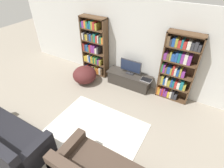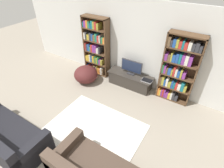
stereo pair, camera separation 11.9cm
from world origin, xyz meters
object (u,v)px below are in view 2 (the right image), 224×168
at_px(bookshelf_right, 178,69).
at_px(television, 132,67).
at_px(tv_stand, 130,80).
at_px(beanbag_ottoman, 86,74).
at_px(couch_left_sectional, 4,136).
at_px(laptop, 147,81).
at_px(bookshelf_left, 96,47).

relative_size(bookshelf_right, television, 2.88).
bearing_deg(tv_stand, bookshelf_right, 5.05).
bearing_deg(beanbag_ottoman, bookshelf_right, 14.35).
xyz_separation_m(bookshelf_right, couch_left_sectional, (-2.67, -3.57, -0.72)).
xyz_separation_m(bookshelf_right, laptop, (-0.75, -0.17, -0.55)).
bearing_deg(bookshelf_right, television, -176.95).
bearing_deg(bookshelf_right, tv_stand, -174.95).
relative_size(couch_left_sectional, beanbag_ottoman, 2.67).
distance_m(bookshelf_left, tv_stand, 1.59).
bearing_deg(television, tv_stand, -90.00).
relative_size(tv_stand, television, 2.10).
bearing_deg(bookshelf_right, laptop, -167.05).
relative_size(bookshelf_right, tv_stand, 1.37).
height_order(bookshelf_right, couch_left_sectional, bookshelf_right).
xyz_separation_m(bookshelf_right, beanbag_ottoman, (-2.69, -0.69, -0.72)).
distance_m(tv_stand, television, 0.46).
height_order(couch_left_sectional, beanbag_ottoman, couch_left_sectional).
bearing_deg(laptop, bookshelf_left, 175.04).
distance_m(bookshelf_left, bookshelf_right, 2.73).
distance_m(bookshelf_left, couch_left_sectional, 3.64).
bearing_deg(bookshelf_left, couch_left_sectional, -89.07).
bearing_deg(couch_left_sectional, television, 69.08).
xyz_separation_m(tv_stand, laptop, (0.58, -0.05, 0.23)).
distance_m(bookshelf_right, couch_left_sectional, 4.51).
bearing_deg(couch_left_sectional, bookshelf_right, 53.22).
distance_m(television, beanbag_ottoman, 1.55).
bearing_deg(laptop, bookshelf_right, 12.95).
bearing_deg(laptop, tv_stand, 174.66).
bearing_deg(couch_left_sectional, laptop, 60.53).
relative_size(bookshelf_left, bookshelf_right, 1.00).
distance_m(bookshelf_left, beanbag_ottoman, 0.97).
height_order(laptop, couch_left_sectional, couch_left_sectional).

